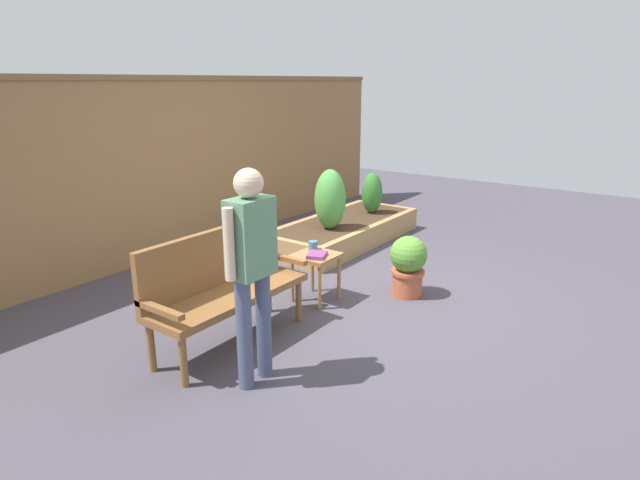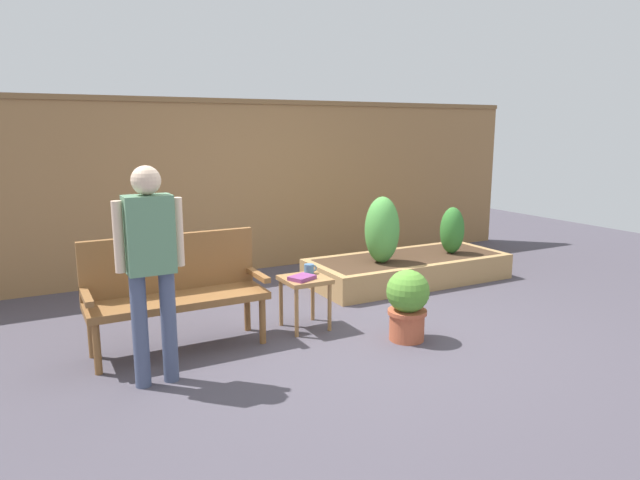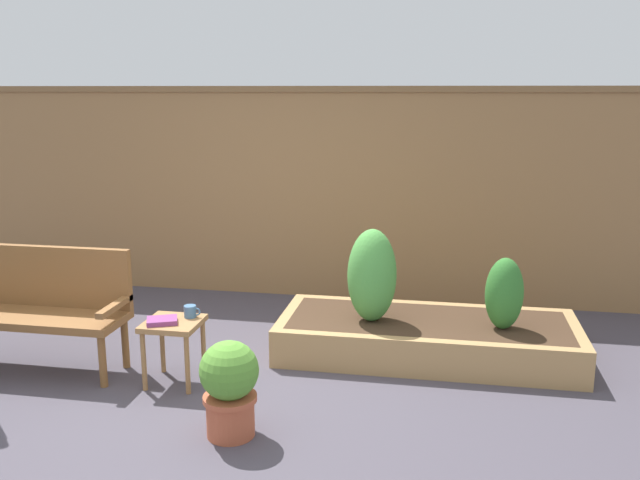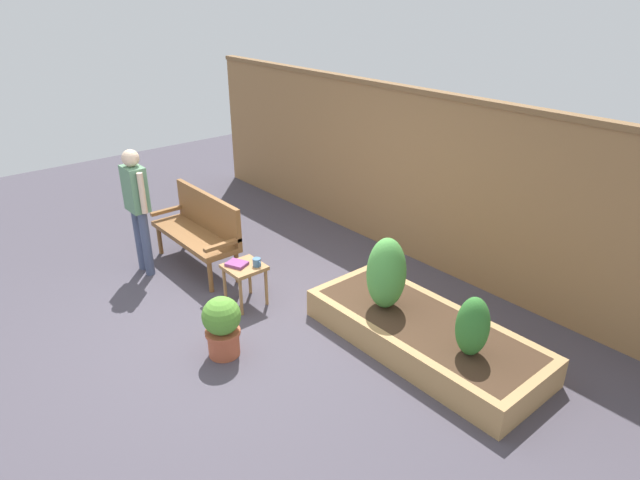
# 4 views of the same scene
# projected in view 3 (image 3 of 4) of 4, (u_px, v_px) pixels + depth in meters

# --- Properties ---
(ground_plane) EXTENTS (14.00, 14.00, 0.00)m
(ground_plane) POSITION_uv_depth(u_px,v_px,m) (204.00, 401.00, 4.72)
(ground_plane) COLOR #47424C
(fence_back) EXTENTS (8.40, 0.14, 2.16)m
(fence_back) POSITION_uv_depth(u_px,v_px,m) (287.00, 192.00, 6.97)
(fence_back) COLOR olive
(fence_back) RESTS_ON ground_plane
(garden_bench) EXTENTS (1.44, 0.48, 0.94)m
(garden_bench) POSITION_uv_depth(u_px,v_px,m) (38.00, 299.00, 5.21)
(garden_bench) COLOR brown
(garden_bench) RESTS_ON ground_plane
(side_table) EXTENTS (0.40, 0.40, 0.48)m
(side_table) POSITION_uv_depth(u_px,v_px,m) (173.00, 332.00, 4.93)
(side_table) COLOR #9E7042
(side_table) RESTS_ON ground_plane
(cup_on_table) EXTENTS (0.13, 0.09, 0.09)m
(cup_on_table) POSITION_uv_depth(u_px,v_px,m) (190.00, 311.00, 4.99)
(cup_on_table) COLOR teal
(cup_on_table) RESTS_ON side_table
(book_on_table) EXTENTS (0.26, 0.24, 0.03)m
(book_on_table) POSITION_uv_depth(u_px,v_px,m) (162.00, 321.00, 4.87)
(book_on_table) COLOR #7F3875
(book_on_table) RESTS_ON side_table
(potted_boxwood) EXTENTS (0.37, 0.37, 0.62)m
(potted_boxwood) POSITION_uv_depth(u_px,v_px,m) (230.00, 385.00, 4.18)
(potted_boxwood) COLOR #B75638
(potted_boxwood) RESTS_ON ground_plane
(raised_planter_bed) EXTENTS (2.40, 1.00, 0.30)m
(raised_planter_bed) POSITION_uv_depth(u_px,v_px,m) (427.00, 337.00, 5.51)
(raised_planter_bed) COLOR #AD8451
(raised_planter_bed) RESTS_ON ground_plane
(shrub_near_bench) EXTENTS (0.39, 0.39, 0.76)m
(shrub_near_bench) POSITION_uv_depth(u_px,v_px,m) (372.00, 275.00, 5.38)
(shrub_near_bench) COLOR brown
(shrub_near_bench) RESTS_ON raised_planter_bed
(shrub_far_corner) EXTENTS (0.29, 0.29, 0.57)m
(shrub_far_corner) POSITION_uv_depth(u_px,v_px,m) (504.00, 294.00, 5.22)
(shrub_far_corner) COLOR brown
(shrub_far_corner) RESTS_ON raised_planter_bed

